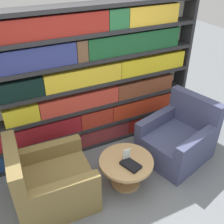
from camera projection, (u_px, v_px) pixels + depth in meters
name	position (u px, v px, depth m)	size (l,w,h in m)	color
ground_plane	(129.00, 200.00, 3.25)	(14.00, 14.00, 0.00)	slate
bookshelf	(90.00, 84.00, 3.66)	(3.26, 0.30, 2.09)	silver
armchair_left	(50.00, 183.00, 3.10)	(0.93, 0.84, 0.89)	olive
armchair_right	(178.00, 139.00, 3.80)	(1.08, 1.02, 0.89)	#42476B
coffee_table	(126.00, 167.00, 3.34)	(0.69, 0.69, 0.40)	tan
table_sign	(127.00, 156.00, 3.23)	(0.10, 0.06, 0.18)	black
stray_book	(131.00, 165.00, 3.18)	(0.22, 0.28, 0.04)	black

